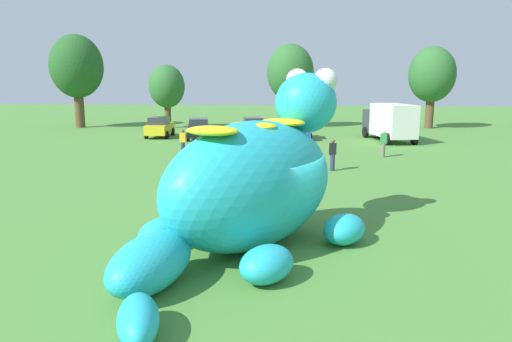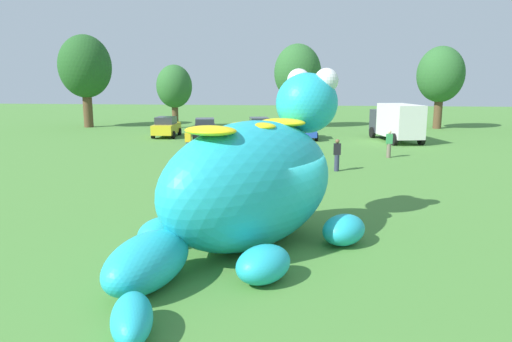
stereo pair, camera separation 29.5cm
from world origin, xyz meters
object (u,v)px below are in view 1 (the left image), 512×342
at_px(spectator_near_inflatable, 183,143).
at_px(car_black, 199,129).
at_px(spectator_by_cars, 333,155).
at_px(car_blue, 299,128).
at_px(giant_inflatable_creature, 253,183).
at_px(box_truck, 389,121).
at_px(car_green, 253,128).
at_px(car_yellow, 160,127).
at_px(spectator_mid_field, 383,144).

bearing_deg(spectator_near_inflatable, car_black, 95.94).
bearing_deg(spectator_by_cars, spectator_near_inflatable, 155.51).
bearing_deg(car_blue, spectator_near_inflatable, -126.58).
distance_m(giant_inflatable_creature, spectator_by_cars, 12.39).
relative_size(box_truck, spectator_near_inflatable, 3.92).
height_order(car_black, car_green, same).
height_order(car_black, car_blue, same).
xyz_separation_m(car_black, spectator_near_inflatable, (0.90, -8.62, -0.01)).
bearing_deg(car_blue, car_black, -171.76).
bearing_deg(box_truck, car_yellow, 177.67).
bearing_deg(car_green, box_truck, -5.23).
bearing_deg(spectator_by_cars, box_truck, 68.55).
height_order(car_green, spectator_mid_field, car_green).
distance_m(car_black, car_green, 4.55).
relative_size(car_blue, spectator_mid_field, 2.45).
height_order(car_yellow, box_truck, box_truck).
distance_m(car_yellow, car_green, 7.97).
distance_m(car_green, car_blue, 3.88).
height_order(giant_inflatable_creature, box_truck, giant_inflatable_creature).
distance_m(car_black, car_blue, 8.26).
bearing_deg(spectator_mid_field, box_truck, 77.93).
relative_size(car_green, spectator_mid_field, 2.56).
bearing_deg(car_black, car_blue, 8.24).
relative_size(car_black, spectator_by_cars, 2.56).
relative_size(car_green, car_blue, 1.04).
height_order(car_green, box_truck, box_truck).
distance_m(giant_inflatable_creature, car_green, 26.46).
relative_size(giant_inflatable_creature, car_blue, 2.36).
xyz_separation_m(car_yellow, spectator_mid_field, (17.20, -9.13, -0.01)).
bearing_deg(box_truck, giant_inflatable_creature, -107.99).
height_order(giant_inflatable_creature, spectator_near_inflatable, giant_inflatable_creature).
bearing_deg(spectator_mid_field, giant_inflatable_creature, -110.77).
bearing_deg(spectator_near_inflatable, giant_inflatable_creature, -68.96).
relative_size(car_yellow, car_blue, 1.01).
xyz_separation_m(car_green, spectator_by_cars, (5.80, -14.30, -0.01)).
bearing_deg(giant_inflatable_creature, car_yellow, 112.49).
bearing_deg(box_truck, spectator_by_cars, -111.45).
distance_m(box_truck, spectator_near_inflatable, 17.07).
bearing_deg(car_black, car_yellow, 161.15).
height_order(car_black, spectator_by_cars, car_black).
xyz_separation_m(giant_inflatable_creature, car_yellow, (-10.78, 26.05, -1.01)).
relative_size(spectator_mid_field, spectator_by_cars, 1.00).
distance_m(box_truck, spectator_mid_field, 8.58).
bearing_deg(box_truck, car_green, 174.77).
relative_size(car_black, spectator_mid_field, 2.56).
bearing_deg(spectator_near_inflatable, car_yellow, 114.80).
xyz_separation_m(car_green, box_truck, (11.02, -1.01, 0.74)).
xyz_separation_m(giant_inflatable_creature, car_blue, (1.05, 25.98, -1.01)).
height_order(giant_inflatable_creature, car_blue, giant_inflatable_creature).
height_order(car_green, car_blue, same).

